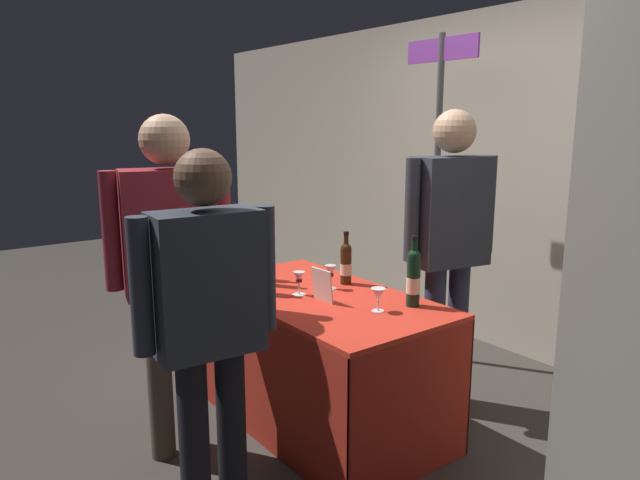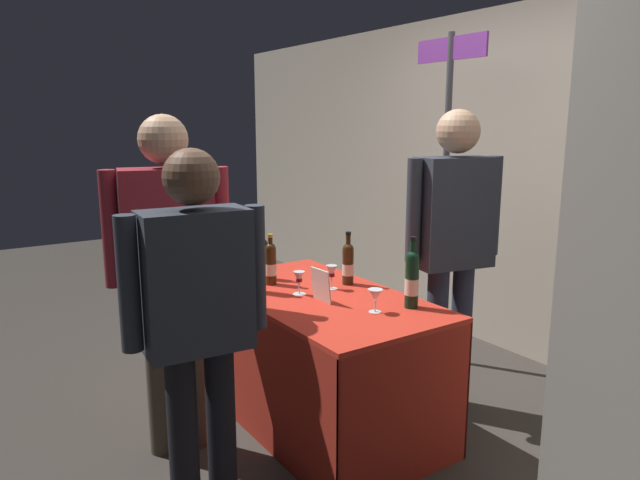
# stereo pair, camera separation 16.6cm
# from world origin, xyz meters

# --- Properties ---
(ground_plane) EXTENTS (12.00, 12.00, 0.00)m
(ground_plane) POSITION_xyz_m (0.00, 0.00, 0.00)
(ground_plane) COLOR #38332D
(back_partition) EXTENTS (7.95, 0.12, 2.44)m
(back_partition) POSITION_xyz_m (0.00, 1.79, 1.22)
(back_partition) COLOR #B2A893
(back_partition) RESTS_ON ground_plane
(tasting_table) EXTENTS (1.44, 0.79, 0.74)m
(tasting_table) POSITION_xyz_m (0.00, 0.00, 0.52)
(tasting_table) COLOR red
(tasting_table) RESTS_ON ground_plane
(featured_wine_bottle) EXTENTS (0.07, 0.07, 0.29)m
(featured_wine_bottle) POSITION_xyz_m (-0.32, -0.12, 0.87)
(featured_wine_bottle) COLOR #38230F
(featured_wine_bottle) RESTS_ON tasting_table
(display_bottle_0) EXTENTS (0.07, 0.07, 0.31)m
(display_bottle_0) POSITION_xyz_m (-0.08, 0.25, 0.87)
(display_bottle_0) COLOR #38230F
(display_bottle_0) RESTS_ON tasting_table
(display_bottle_1) EXTENTS (0.07, 0.07, 0.36)m
(display_bottle_1) POSITION_xyz_m (0.44, 0.26, 0.89)
(display_bottle_1) COLOR black
(display_bottle_1) RESTS_ON tasting_table
(display_bottle_2) EXTENTS (0.07, 0.07, 0.30)m
(display_bottle_2) POSITION_xyz_m (-0.46, -0.10, 0.87)
(display_bottle_2) COLOR black
(display_bottle_2) RESTS_ON tasting_table
(display_bottle_3) EXTENTS (0.08, 0.08, 0.33)m
(display_bottle_3) POSITION_xyz_m (-0.23, -0.26, 0.88)
(display_bottle_3) COLOR #38230F
(display_bottle_3) RESTS_ON tasting_table
(wine_glass_near_vendor) EXTENTS (0.07, 0.07, 0.13)m
(wine_glass_near_vendor) POSITION_xyz_m (-0.07, -0.09, 0.83)
(wine_glass_near_vendor) COLOR silver
(wine_glass_near_vendor) RESTS_ON tasting_table
(wine_glass_mid) EXTENTS (0.06, 0.06, 0.13)m
(wine_glass_mid) POSITION_xyz_m (-0.05, 0.11, 0.84)
(wine_glass_mid) COLOR silver
(wine_glass_mid) RESTS_ON tasting_table
(wine_glass_near_taster) EXTENTS (0.07, 0.07, 0.12)m
(wine_glass_near_taster) POSITION_xyz_m (0.39, 0.06, 0.83)
(wine_glass_near_taster) COLOR silver
(wine_glass_near_taster) RESTS_ON tasting_table
(brochure_stand) EXTENTS (0.15, 0.03, 0.17)m
(brochure_stand) POSITION_xyz_m (0.11, -0.07, 0.83)
(brochure_stand) COLOR silver
(brochure_stand) RESTS_ON tasting_table
(vendor_presenter) EXTENTS (0.30, 0.59, 1.72)m
(vendor_presenter) POSITION_xyz_m (0.28, 0.70, 1.04)
(vendor_presenter) COLOR #2D3347
(vendor_presenter) RESTS_ON ground_plane
(taster_foreground_right) EXTENTS (0.31, 0.58, 1.69)m
(taster_foreground_right) POSITION_xyz_m (-0.18, -0.76, 1.02)
(taster_foreground_right) COLOR #4C4233
(taster_foreground_right) RESTS_ON ground_plane
(taster_foreground_left) EXTENTS (0.24, 0.58, 1.56)m
(taster_foreground_left) POSITION_xyz_m (0.44, -0.87, 0.93)
(taster_foreground_left) COLOR black
(taster_foreground_left) RESTS_ON ground_plane
(booth_signpost) EXTENTS (0.59, 0.04, 2.21)m
(booth_signpost) POSITION_xyz_m (-0.26, 1.18, 1.35)
(booth_signpost) COLOR #47474C
(booth_signpost) RESTS_ON ground_plane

